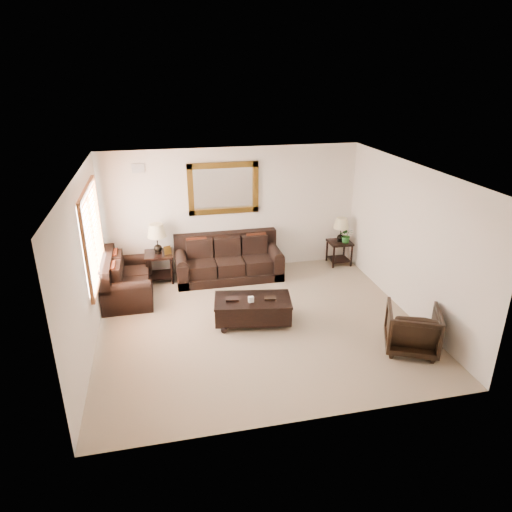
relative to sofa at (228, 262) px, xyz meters
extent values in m
cube|color=gray|center=(0.20, -2.06, -0.33)|extent=(5.50, 5.00, 0.01)
cube|color=white|center=(0.20, -2.06, 2.37)|extent=(5.50, 5.00, 0.01)
cube|color=beige|center=(0.20, 0.44, 1.02)|extent=(5.50, 0.01, 2.70)
cube|color=beige|center=(0.20, -4.56, 1.02)|extent=(5.50, 0.01, 2.70)
cube|color=beige|center=(-2.55, -2.06, 1.02)|extent=(0.01, 5.00, 2.70)
cube|color=beige|center=(2.95, -2.06, 1.02)|extent=(0.01, 5.00, 2.70)
cube|color=white|center=(-2.53, -1.16, 1.22)|extent=(0.01, 1.80, 1.50)
cube|color=brown|center=(-2.50, -1.16, 2.01)|extent=(0.06, 1.96, 0.08)
cube|color=brown|center=(-2.50, -1.16, 0.43)|extent=(0.06, 1.96, 0.08)
cube|color=brown|center=(-2.50, -2.10, 1.22)|extent=(0.06, 0.08, 1.50)
cube|color=brown|center=(-2.50, -0.22, 1.22)|extent=(0.06, 0.08, 1.50)
cube|color=brown|center=(-2.50, -1.16, 1.22)|extent=(0.05, 0.05, 1.50)
cube|color=#512B10|center=(0.00, 0.40, 1.52)|extent=(1.50, 0.06, 1.10)
cube|color=white|center=(0.00, 0.42, 1.52)|extent=(1.26, 0.01, 0.86)
cube|color=#999999|center=(-1.70, 0.42, 2.02)|extent=(0.25, 0.02, 0.18)
cube|color=black|center=(0.00, -0.06, -0.24)|extent=(2.22, 0.96, 0.18)
cube|color=black|center=(0.00, 0.31, 0.35)|extent=(2.22, 0.22, 0.46)
cube|color=black|center=(-0.59, -0.08, -0.01)|extent=(0.57, 0.79, 0.27)
cube|color=black|center=(0.00, -0.08, -0.01)|extent=(0.57, 0.79, 0.27)
cube|color=black|center=(0.59, -0.08, -0.01)|extent=(0.57, 0.79, 0.27)
cube|color=black|center=(-1.00, -0.06, -0.06)|extent=(0.22, 0.96, 0.54)
cylinder|color=black|center=(-1.00, -0.06, 0.21)|extent=(0.22, 0.94, 0.22)
cube|color=black|center=(1.00, -0.06, -0.06)|extent=(0.22, 0.96, 0.54)
cylinder|color=black|center=(1.00, -0.06, 0.21)|extent=(0.22, 0.94, 0.22)
cube|color=#5C1D0C|center=(-0.65, 0.12, 0.35)|extent=(0.42, 0.19, 0.44)
cube|color=#5C1D0C|center=(0.65, 0.12, 0.35)|extent=(0.42, 0.19, 0.44)
cube|color=black|center=(-2.07, -0.52, -0.24)|extent=(0.92, 1.55, 0.17)
cube|color=black|center=(-2.42, -0.52, 0.32)|extent=(0.21, 1.55, 0.43)
cube|color=black|center=(-2.05, -0.80, -0.03)|extent=(0.75, 0.54, 0.26)
cube|color=black|center=(-2.05, -0.24, -0.03)|extent=(0.75, 0.54, 0.26)
cube|color=black|center=(-2.07, -1.18, -0.07)|extent=(0.92, 0.21, 0.51)
cylinder|color=black|center=(-2.07, -1.18, 0.18)|extent=(0.90, 0.21, 0.21)
cube|color=black|center=(-2.07, 0.15, -0.07)|extent=(0.92, 0.21, 0.51)
cylinder|color=black|center=(-2.07, 0.15, 0.18)|extent=(0.90, 0.21, 0.21)
cube|color=#5C1D0C|center=(-2.24, -0.84, 0.32)|extent=(0.18, 0.41, 0.42)
cube|color=#5C1D0C|center=(-2.24, -0.19, 0.32)|extent=(0.18, 0.41, 0.42)
cube|color=black|center=(-1.45, 0.11, 0.27)|extent=(0.57, 0.57, 0.05)
cube|color=black|center=(-1.45, 0.11, -0.21)|extent=(0.49, 0.49, 0.03)
cylinder|color=black|center=(-1.69, -0.13, -0.04)|extent=(0.05, 0.05, 0.57)
cylinder|color=black|center=(-1.20, -0.13, -0.04)|extent=(0.05, 0.05, 0.57)
cylinder|color=black|center=(-1.69, 0.36, -0.04)|extent=(0.05, 0.05, 0.57)
cylinder|color=black|center=(-1.20, 0.36, -0.04)|extent=(0.05, 0.05, 0.57)
sphere|color=black|center=(-1.45, 0.11, 0.40)|extent=(0.18, 0.18, 0.18)
cylinder|color=black|center=(-1.45, 0.11, 0.58)|extent=(0.02, 0.02, 0.37)
cone|color=tan|center=(-1.45, 0.11, 0.79)|extent=(0.40, 0.40, 0.27)
cube|color=#512B10|center=(-1.26, 0.01, 0.38)|extent=(0.16, 0.10, 0.18)
cube|color=black|center=(2.60, 0.15, 0.19)|extent=(0.50, 0.50, 0.05)
cube|color=black|center=(2.60, 0.15, -0.22)|extent=(0.43, 0.43, 0.03)
cylinder|color=black|center=(2.39, -0.06, -0.08)|extent=(0.05, 0.05, 0.50)
cylinder|color=black|center=(2.81, -0.06, -0.08)|extent=(0.05, 0.05, 0.50)
cylinder|color=black|center=(2.39, 0.36, -0.08)|extent=(0.05, 0.05, 0.50)
cylinder|color=black|center=(2.81, 0.36, -0.08)|extent=(0.05, 0.05, 0.50)
sphere|color=black|center=(2.60, 0.15, 0.31)|extent=(0.15, 0.15, 0.15)
cylinder|color=black|center=(2.60, 0.15, 0.47)|extent=(0.02, 0.02, 0.33)
cone|color=tan|center=(2.60, 0.15, 0.65)|extent=(0.35, 0.35, 0.24)
sphere|color=black|center=(-0.44, -2.25, -0.28)|extent=(0.12, 0.12, 0.12)
sphere|color=black|center=(0.67, -2.25, -0.28)|extent=(0.12, 0.12, 0.12)
sphere|color=black|center=(-0.44, -1.74, -0.28)|extent=(0.12, 0.12, 0.12)
sphere|color=black|center=(0.67, -1.74, -0.28)|extent=(0.12, 0.12, 0.12)
cube|color=black|center=(0.11, -2.00, -0.06)|extent=(1.41, 0.91, 0.37)
cube|color=black|center=(0.11, -2.00, 0.10)|extent=(1.44, 0.93, 0.04)
cube|color=black|center=(-0.24, -1.95, 0.14)|extent=(0.24, 0.19, 0.03)
cube|color=black|center=(0.42, -2.05, 0.14)|extent=(0.22, 0.17, 0.03)
cube|color=white|center=(0.06, -2.10, 0.17)|extent=(0.10, 0.07, 0.10)
imported|color=black|center=(2.40, -3.37, 0.08)|extent=(1.02, 1.00, 0.81)
imported|color=#22571D|center=(2.71, 0.06, 0.35)|extent=(0.40, 0.42, 0.26)
camera|label=1|loc=(-1.35, -8.92, 3.85)|focal=32.00mm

